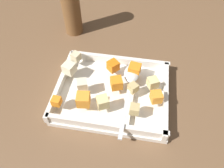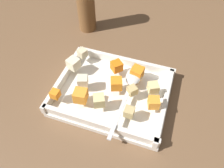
# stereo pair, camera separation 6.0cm
# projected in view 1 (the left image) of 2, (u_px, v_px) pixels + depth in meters

# --- Properties ---
(ground_plane) EXTENTS (4.00, 4.00, 0.00)m
(ground_plane) POSITION_uv_depth(u_px,v_px,m) (113.00, 96.00, 0.64)
(ground_plane) COLOR brown
(baking_dish) EXTENTS (0.31, 0.25, 0.04)m
(baking_dish) POSITION_uv_depth(u_px,v_px,m) (112.00, 92.00, 0.63)
(baking_dish) COLOR white
(baking_dish) RESTS_ON ground_plane
(carrot_chunk_corner_nw) EXTENTS (0.02, 0.02, 0.02)m
(carrot_chunk_corner_nw) POSITION_uv_depth(u_px,v_px,m) (56.00, 101.00, 0.57)
(carrot_chunk_corner_nw) COLOR orange
(carrot_chunk_corner_nw) RESTS_ON baking_dish
(carrot_chunk_rim_edge) EXTENTS (0.04, 0.04, 0.03)m
(carrot_chunk_rim_edge) POSITION_uv_depth(u_px,v_px,m) (116.00, 83.00, 0.60)
(carrot_chunk_rim_edge) COLOR orange
(carrot_chunk_rim_edge) RESTS_ON baking_dish
(carrot_chunk_center) EXTENTS (0.04, 0.04, 0.03)m
(carrot_chunk_center) POSITION_uv_depth(u_px,v_px,m) (113.00, 66.00, 0.64)
(carrot_chunk_center) COLOR orange
(carrot_chunk_center) RESTS_ON baking_dish
(carrot_chunk_near_left) EXTENTS (0.04, 0.04, 0.03)m
(carrot_chunk_near_left) POSITION_uv_depth(u_px,v_px,m) (83.00, 100.00, 0.56)
(carrot_chunk_near_left) COLOR orange
(carrot_chunk_near_left) RESTS_ON baking_dish
(carrot_chunk_mid_left) EXTENTS (0.04, 0.04, 0.03)m
(carrot_chunk_mid_left) POSITION_uv_depth(u_px,v_px,m) (135.00, 70.00, 0.63)
(carrot_chunk_mid_left) COLOR orange
(carrot_chunk_mid_left) RESTS_ON baking_dish
(carrot_chunk_front_center) EXTENTS (0.04, 0.04, 0.03)m
(carrot_chunk_front_center) POSITION_uv_depth(u_px,v_px,m) (156.00, 97.00, 0.57)
(carrot_chunk_front_center) COLOR orange
(carrot_chunk_front_center) RESTS_ON baking_dish
(potato_chunk_corner_ne) EXTENTS (0.04, 0.04, 0.03)m
(potato_chunk_corner_ne) POSITION_uv_depth(u_px,v_px,m) (69.00, 68.00, 0.63)
(potato_chunk_corner_ne) COLOR beige
(potato_chunk_corner_ne) RESTS_ON baking_dish
(potato_chunk_under_handle) EXTENTS (0.03, 0.03, 0.02)m
(potato_chunk_under_handle) POSITION_uv_depth(u_px,v_px,m) (76.00, 57.00, 0.67)
(potato_chunk_under_handle) COLOR beige
(potato_chunk_under_handle) RESTS_ON baking_dish
(potato_chunk_near_right) EXTENTS (0.02, 0.02, 0.02)m
(potato_chunk_near_right) POSITION_uv_depth(u_px,v_px,m) (135.00, 109.00, 0.55)
(potato_chunk_near_right) COLOR tan
(potato_chunk_near_right) RESTS_ON baking_dish
(potato_chunk_heap_top) EXTENTS (0.03, 0.03, 0.02)m
(potato_chunk_heap_top) POSITION_uv_depth(u_px,v_px,m) (133.00, 89.00, 0.59)
(potato_chunk_heap_top) COLOR tan
(potato_chunk_heap_top) RESTS_ON baking_dish
(potato_chunk_near_spoon) EXTENTS (0.04, 0.04, 0.03)m
(potato_chunk_near_spoon) POSITION_uv_depth(u_px,v_px,m) (103.00, 102.00, 0.56)
(potato_chunk_near_spoon) COLOR #E0CC89
(potato_chunk_near_spoon) RESTS_ON baking_dish
(potato_chunk_heap_side) EXTENTS (0.04, 0.04, 0.03)m
(potato_chunk_heap_side) POSITION_uv_depth(u_px,v_px,m) (153.00, 83.00, 0.60)
(potato_chunk_heap_side) COLOR #E0CC89
(potato_chunk_heap_side) RESTS_ON baking_dish
(parsnip_chunk_corner_sw) EXTENTS (0.04, 0.04, 0.03)m
(parsnip_chunk_corner_sw) POSITION_uv_depth(u_px,v_px,m) (82.00, 85.00, 0.60)
(parsnip_chunk_corner_sw) COLOR beige
(parsnip_chunk_corner_sw) RESTS_ON baking_dish
(serving_spoon) EXTENTS (0.05, 0.24, 0.02)m
(serving_spoon) POSITION_uv_depth(u_px,v_px,m) (131.00, 77.00, 0.62)
(serving_spoon) COLOR silver
(serving_spoon) RESTS_ON baking_dish
(pepper_mill) EXTENTS (0.06, 0.06, 0.26)m
(pepper_mill) POSITION_uv_depth(u_px,v_px,m) (70.00, 2.00, 0.74)
(pepper_mill) COLOR brown
(pepper_mill) RESTS_ON ground_plane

